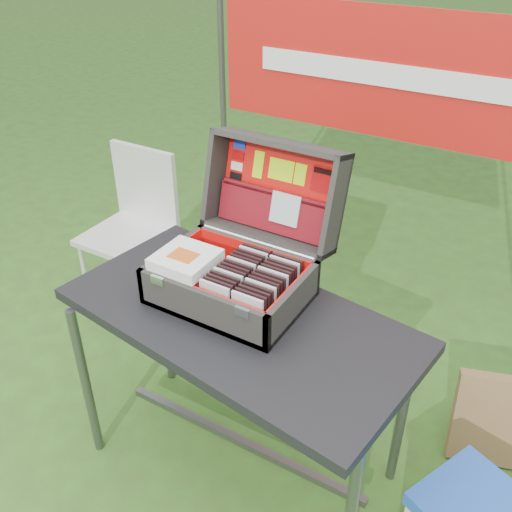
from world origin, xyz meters
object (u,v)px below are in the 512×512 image
Objects in this scene: cardboard_box at (501,421)px; suitcase at (239,233)px; table at (240,395)px; chair at (126,238)px.

suitcase is at bearing -172.74° from cardboard_box.
chair is at bearing 159.26° from table.
cardboard_box is (0.93, 0.44, -0.80)m from suitcase.
chair is at bearing 155.24° from suitcase.
chair is (-0.99, 0.46, -0.55)m from suitcase.
chair is 2.26× the size of cardboard_box.
suitcase is 1.22m from chair.
table is 1.04m from cardboard_box.
chair is at bearing 161.58° from cardboard_box.
cardboard_box is at bearing 40.77° from table.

